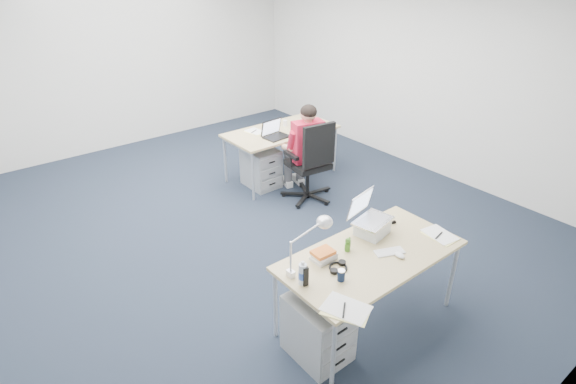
{
  "coord_description": "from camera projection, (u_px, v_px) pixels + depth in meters",
  "views": [
    {
      "loc": [
        -2.65,
        -4.05,
        2.94
      ],
      "look_at": [
        -0.18,
        -0.95,
        0.85
      ],
      "focal_mm": 28.0,
      "sensor_mm": 36.0,
      "label": 1
    }
  ],
  "objects": [
    {
      "name": "drawer_pedestal_far",
      "position": [
        261.0,
        168.0,
        6.37
      ],
      "size": [
        0.4,
        0.5,
        0.55
      ],
      "primitive_type": "cube",
      "color": "#A1A5A6",
      "rests_on": "ground"
    },
    {
      "name": "dark_laptop",
      "position": [
        277.0,
        129.0,
        6.09
      ],
      "size": [
        0.37,
        0.36,
        0.25
      ],
      "primitive_type": null,
      "rotation": [
        0.0,
        0.0,
        0.09
      ],
      "color": "black",
      "rests_on": "desk_far"
    },
    {
      "name": "far_papers",
      "position": [
        255.0,
        132.0,
        6.34
      ],
      "size": [
        0.23,
        0.29,
        0.01
      ],
      "primitive_type": "cube",
      "rotation": [
        0.0,
        0.0,
        0.15
      ],
      "color": "white",
      "rests_on": "desk_far"
    },
    {
      "name": "headphones",
      "position": [
        338.0,
        267.0,
        3.57
      ],
      "size": [
        0.23,
        0.2,
        0.03
      ],
      "primitive_type": null,
      "rotation": [
        0.0,
        0.0,
        0.3
      ],
      "color": "black",
      "rests_on": "desk_near"
    },
    {
      "name": "desk_near",
      "position": [
        371.0,
        258.0,
        3.78
      ],
      "size": [
        1.6,
        0.8,
        0.73
      ],
      "color": "tan",
      "rests_on": "ground"
    },
    {
      "name": "water_bottle",
      "position": [
        303.0,
        273.0,
        3.37
      ],
      "size": [
        0.08,
        0.08,
        0.2
      ],
      "primitive_type": "cylinder",
      "rotation": [
        0.0,
        0.0,
        -0.39
      ],
      "color": "silver",
      "rests_on": "desk_near"
    },
    {
      "name": "book_stack",
      "position": [
        324.0,
        255.0,
        3.66
      ],
      "size": [
        0.2,
        0.15,
        0.09
      ],
      "primitive_type": "cube",
      "rotation": [
        0.0,
        0.0,
        0.04
      ],
      "color": "silver",
      "rests_on": "desk_near"
    },
    {
      "name": "drawer_pedestal_near",
      "position": [
        318.0,
        328.0,
        3.63
      ],
      "size": [
        0.4,
        0.5,
        0.55
      ],
      "primitive_type": "cube",
      "color": "#A1A5A6",
      "rests_on": "ground"
    },
    {
      "name": "bear_figurine",
      "position": [
        348.0,
        244.0,
        3.77
      ],
      "size": [
        0.08,
        0.06,
        0.13
      ],
      "primitive_type": null,
      "rotation": [
        0.0,
        0.0,
        0.19
      ],
      "color": "#2C6F1D",
      "rests_on": "desk_near"
    },
    {
      "name": "sunglasses",
      "position": [
        391.0,
        223.0,
        4.16
      ],
      "size": [
        0.11,
        0.08,
        0.02
      ],
      "primitive_type": null,
      "rotation": [
        0.0,
        0.0,
        -0.36
      ],
      "color": "black",
      "rests_on": "desk_near"
    },
    {
      "name": "cordless_phone",
      "position": [
        305.0,
        277.0,
        3.36
      ],
      "size": [
        0.05,
        0.03,
        0.16
      ],
      "primitive_type": "cube",
      "rotation": [
        0.0,
        0.0,
        -0.14
      ],
      "color": "black",
      "rests_on": "desk_near"
    },
    {
      "name": "silver_laptop",
      "position": [
        374.0,
        216.0,
        3.94
      ],
      "size": [
        0.4,
        0.34,
        0.37
      ],
      "primitive_type": null,
      "rotation": [
        0.0,
        0.0,
        0.2
      ],
      "color": "silver",
      "rests_on": "desk_near"
    },
    {
      "name": "floor",
      "position": [
        252.0,
        220.0,
        5.63
      ],
      "size": [
        7.0,
        7.0,
        0.0
      ],
      "primitive_type": "plane",
      "color": "#19212D",
      "rests_on": "ground"
    },
    {
      "name": "papers_right",
      "position": [
        440.0,
        236.0,
        3.99
      ],
      "size": [
        0.23,
        0.31,
        0.01
      ],
      "primitive_type": "cube",
      "rotation": [
        0.0,
        0.0,
        -0.11
      ],
      "color": "#FFF693",
      "rests_on": "desk_near"
    },
    {
      "name": "desk_far",
      "position": [
        281.0,
        133.0,
        6.44
      ],
      "size": [
        1.6,
        0.8,
        0.73
      ],
      "color": "tan",
      "rests_on": "ground"
    },
    {
      "name": "computer_mouse",
      "position": [
        400.0,
        255.0,
        3.71
      ],
      "size": [
        0.07,
        0.1,
        0.03
      ],
      "primitive_type": "ellipsoid",
      "rotation": [
        0.0,
        0.0,
        -0.07
      ],
      "color": "white",
      "rests_on": "desk_near"
    },
    {
      "name": "papers_left",
      "position": [
        346.0,
        310.0,
        3.15
      ],
      "size": [
        0.34,
        0.39,
        0.01
      ],
      "primitive_type": "cube",
      "rotation": [
        0.0,
        0.0,
        0.41
      ],
      "color": "#FFF693",
      "rests_on": "desk_near"
    },
    {
      "name": "office_chair",
      "position": [
        309.0,
        177.0,
        5.99
      ],
      "size": [
        0.79,
        0.79,
        1.12
      ],
      "rotation": [
        0.0,
        0.0,
        -0.13
      ],
      "color": "black",
      "rests_on": "ground"
    },
    {
      "name": "desk_lamp",
      "position": [
        304.0,
        247.0,
        3.46
      ],
      "size": [
        0.38,
        0.14,
        0.43
      ],
      "primitive_type": null,
      "rotation": [
        0.0,
        0.0,
        -0.01
      ],
      "color": "silver",
      "rests_on": "desk_near"
    },
    {
      "name": "wireless_keyboard",
      "position": [
        389.0,
        252.0,
        3.77
      ],
      "size": [
        0.27,
        0.19,
        0.01
      ],
      "primitive_type": "cube",
      "rotation": [
        0.0,
        0.0,
        -0.4
      ],
      "color": "white",
      "rests_on": "desk_near"
    },
    {
      "name": "far_cup",
      "position": [
        285.0,
        123.0,
        6.55
      ],
      "size": [
        0.07,
        0.07,
        0.09
      ],
      "primitive_type": "cylinder",
      "rotation": [
        0.0,
        0.0,
        -0.15
      ],
      "color": "white",
      "rests_on": "desk_far"
    },
    {
      "name": "room",
      "position": [
        246.0,
        84.0,
        4.83
      ],
      "size": [
        6.02,
        7.02,
        2.8
      ],
      "color": "beige",
      "rests_on": "ground"
    },
    {
      "name": "can_koozie",
      "position": [
        341.0,
        275.0,
        3.43
      ],
      "size": [
        0.07,
        0.07,
        0.1
      ],
      "primitive_type": "cylinder",
      "rotation": [
        0.0,
        0.0,
        -0.16
      ],
      "color": "#111D38",
      "rests_on": "desk_near"
    },
    {
      "name": "seated_person",
      "position": [
        303.0,
        149.0,
        5.97
      ],
      "size": [
        0.49,
        0.75,
        1.29
      ],
      "rotation": [
        0.0,
        0.0,
        -0.25
      ],
      "color": "#B51931",
      "rests_on": "ground"
    }
  ]
}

